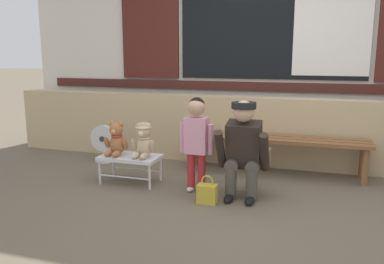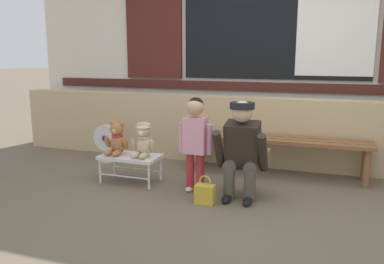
% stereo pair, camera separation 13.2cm
% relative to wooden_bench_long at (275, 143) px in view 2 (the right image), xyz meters
% --- Properties ---
extents(ground_plane, '(60.00, 60.00, 0.00)m').
position_rel_wooden_bench_long_xyz_m(ground_plane, '(-0.17, -1.06, -0.37)').
color(ground_plane, brown).
extents(brick_low_wall, '(6.96, 0.25, 0.85)m').
position_rel_wooden_bench_long_xyz_m(brick_low_wall, '(-0.17, 0.37, 0.05)').
color(brick_low_wall, tan).
rests_on(brick_low_wall, ground).
extents(shop_facade, '(7.11, 0.26, 3.31)m').
position_rel_wooden_bench_long_xyz_m(shop_facade, '(-0.17, 0.88, 1.30)').
color(shop_facade, silver).
rests_on(shop_facade, ground).
extents(wooden_bench_long, '(2.10, 0.40, 0.44)m').
position_rel_wooden_bench_long_xyz_m(wooden_bench_long, '(0.00, 0.00, 0.00)').
color(wooden_bench_long, brown).
rests_on(wooden_bench_long, ground).
extents(small_display_bench, '(0.64, 0.36, 0.30)m').
position_rel_wooden_bench_long_xyz_m(small_display_bench, '(-1.43, -0.79, -0.11)').
color(small_display_bench, silver).
rests_on(small_display_bench, ground).
extents(teddy_bear_plain, '(0.28, 0.26, 0.36)m').
position_rel_wooden_bench_long_xyz_m(teddy_bear_plain, '(-1.59, -0.79, 0.09)').
color(teddy_bear_plain, '#A86B3D').
rests_on(teddy_bear_plain, small_display_bench).
extents(teddy_bear_with_hat, '(0.28, 0.27, 0.36)m').
position_rel_wooden_bench_long_xyz_m(teddy_bear_with_hat, '(-1.27, -0.79, 0.10)').
color(teddy_bear_with_hat, '#CCB289').
rests_on(teddy_bear_with_hat, small_display_bench).
extents(child_standing, '(0.35, 0.18, 0.96)m').
position_rel_wooden_bench_long_xyz_m(child_standing, '(-0.67, -0.85, 0.22)').
color(child_standing, '#B7282D').
rests_on(child_standing, ground).
extents(adult_crouching, '(0.50, 0.49, 0.95)m').
position_rel_wooden_bench_long_xyz_m(adult_crouching, '(-0.18, -0.86, 0.11)').
color(adult_crouching, '#4C473D').
rests_on(adult_crouching, ground).
extents(handbag_on_ground, '(0.18, 0.11, 0.27)m').
position_rel_wooden_bench_long_xyz_m(handbag_on_ground, '(-0.48, -1.13, -0.28)').
color(handbag_on_ground, gold).
rests_on(handbag_on_ground, ground).
extents(floor_fan, '(0.34, 0.24, 0.48)m').
position_rel_wooden_bench_long_xyz_m(floor_fan, '(-2.14, -0.13, -0.13)').
color(floor_fan, silver).
rests_on(floor_fan, ground).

